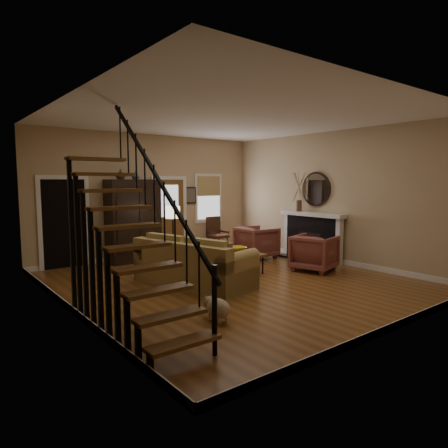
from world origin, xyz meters
TOP-DOWN VIEW (x-y plane):
  - room at (-0.41, 1.76)m, footprint 7.00×7.33m
  - staircase at (-2.78, -1.30)m, footprint 0.94×2.80m
  - fireplace at (3.13, 0.50)m, footprint 0.33×1.95m
  - armoire at (-0.70, 3.15)m, footprint 1.30×0.60m
  - vase_a at (-1.05, 3.05)m, footprint 0.24×0.24m
  - vase_b at (-0.65, 3.05)m, footprint 0.20×0.20m
  - sofa at (-0.78, 0.24)m, footprint 1.60×2.60m
  - coffee_table at (0.74, 0.63)m, footprint 0.78×1.21m
  - bowl at (0.79, 0.78)m, footprint 0.40×0.40m
  - books at (0.62, 0.33)m, footprint 0.21×0.29m
  - armchair_left at (2.13, -0.39)m, footprint 1.12×1.10m
  - armchair_right at (2.09, 1.53)m, footprint 0.99×0.97m
  - floor_lamp at (-0.31, 1.83)m, footprint 0.36×0.36m
  - side_chair at (1.85, 2.95)m, footprint 0.54×0.54m
  - dog at (-1.65, -1.72)m, footprint 0.29×0.49m

SIDE VIEW (x-z plane):
  - dog at x=-1.65m, z-range 0.00..0.35m
  - coffee_table at x=0.74m, z-range 0.00..0.44m
  - armchair_left at x=2.13m, z-range 0.00..0.83m
  - armchair_right at x=2.09m, z-range 0.00..0.86m
  - sofa at x=-0.78m, z-range 0.00..0.90m
  - books at x=0.62m, z-range 0.44..0.50m
  - bowl at x=0.79m, z-range 0.44..0.54m
  - side_chair at x=1.85m, z-range 0.00..1.02m
  - floor_lamp at x=-0.31m, z-range 0.00..1.47m
  - fireplace at x=3.13m, z-range -0.41..1.89m
  - armoire at x=-0.70m, z-range 0.00..2.10m
  - room at x=-0.41m, z-range -0.14..3.16m
  - staircase at x=-2.78m, z-range 0.00..3.20m
  - vase_b at x=-0.65m, z-range 2.10..2.31m
  - vase_a at x=-1.05m, z-range 2.10..2.35m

